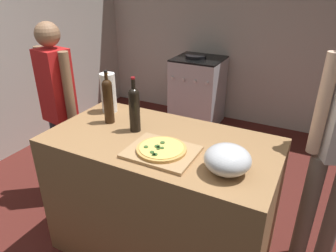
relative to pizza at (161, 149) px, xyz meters
The scene contains 12 objects.
ground_plane 1.51m from the pizza, 100.64° to the left, with size 4.72×3.74×0.02m, color #511E19.
kitchen_wall_rear 2.79m from the pizza, 94.44° to the left, with size 4.72×0.10×2.60m, color #BCB7AD.
kitchen_wall_left 2.61m from the pizza, 153.85° to the left, with size 0.10×3.74×2.60m, color #BCB7AD.
counter 0.53m from the pizza, 119.75° to the left, with size 1.48×0.78×0.93m, color #9E7247.
cutting_board 0.02m from the pizza, 59.94° to the left, with size 0.40×0.32×0.02m, color tan.
pizza is the anchor object (origin of this frame).
mixing_bowl 0.40m from the pizza, ahead, with size 0.25×0.25×0.15m.
paper_towel_roll 0.76m from the pizza, 150.05° to the left, with size 0.11×0.11×0.30m.
wine_bottle_green 0.59m from the pizza, 158.01° to the left, with size 0.07×0.07×0.38m.
wine_bottle_amber 0.38m from the pizza, 148.10° to the left, with size 0.07×0.07×0.37m.
stove 2.52m from the pizza, 107.05° to the left, with size 0.62×0.61×0.95m.
person_in_stripes 1.19m from the pizza, 163.86° to the left, with size 0.39×0.24×1.57m.
Camera 1 is at (0.96, -0.94, 1.86)m, focal length 33.10 mm.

